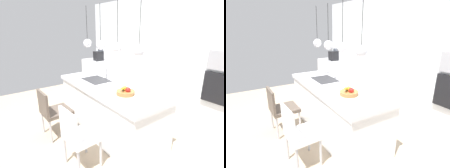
# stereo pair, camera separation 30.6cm
# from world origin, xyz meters

# --- Properties ---
(floor) EXTENTS (6.60, 6.60, 0.00)m
(floor) POSITION_xyz_m (0.00, 0.00, 0.00)
(floor) COLOR tan
(floor) RESTS_ON ground
(back_wall) EXTENTS (6.00, 0.10, 2.60)m
(back_wall) POSITION_xyz_m (0.00, 1.65, 1.30)
(back_wall) COLOR white
(back_wall) RESTS_ON ground
(kitchen_island) EXTENTS (2.29, 0.88, 0.93)m
(kitchen_island) POSITION_xyz_m (0.00, 0.00, 0.47)
(kitchen_island) COLOR white
(kitchen_island) RESTS_ON ground
(sink_basin) EXTENTS (0.56, 0.40, 0.02)m
(sink_basin) POSITION_xyz_m (-0.42, 0.00, 0.92)
(sink_basin) COLOR #2D2D30
(sink_basin) RESTS_ON kitchen_island
(faucet) EXTENTS (0.02, 0.17, 0.22)m
(faucet) POSITION_xyz_m (-0.42, 0.21, 1.07)
(faucet) COLOR silver
(faucet) RESTS_ON kitchen_island
(fruit_bowl) EXTENTS (0.29, 0.29, 0.16)m
(fruit_bowl) POSITION_xyz_m (0.52, -0.05, 0.97)
(fruit_bowl) COLOR #9E6B38
(fruit_bowl) RESTS_ON kitchen_island
(side_counter) EXTENTS (1.10, 0.60, 0.87)m
(side_counter) POSITION_xyz_m (-2.40, 1.28, 0.43)
(side_counter) COLOR white
(side_counter) RESTS_ON ground
(coffee_machine) EXTENTS (0.20, 0.35, 0.38)m
(coffee_machine) POSITION_xyz_m (-2.36, 1.28, 1.03)
(coffee_machine) COLOR black
(coffee_machine) RESTS_ON side_counter
(chair_near) EXTENTS (0.48, 0.49, 0.88)m
(chair_near) POSITION_xyz_m (-0.49, -0.88, 0.50)
(chair_near) COLOR brown
(chair_near) RESTS_ON ground
(chair_middle) EXTENTS (0.48, 0.44, 0.92)m
(chair_middle) POSITION_xyz_m (0.50, -0.88, 0.53)
(chair_middle) COLOR white
(chair_middle) RESTS_ON ground
(pendant_light_left) EXTENTS (0.16, 0.16, 0.76)m
(pendant_light_left) POSITION_xyz_m (-0.71, 0.00, 1.61)
(pendant_light_left) COLOR silver
(pendant_light_center_left) EXTENTS (0.16, 0.16, 0.76)m
(pendant_light_center_left) POSITION_xyz_m (-0.24, 0.00, 1.61)
(pendant_light_center_left) COLOR silver
(pendant_light_center_right) EXTENTS (0.16, 0.16, 0.76)m
(pendant_light_center_right) POSITION_xyz_m (0.24, 0.00, 1.61)
(pendant_light_center_right) COLOR silver
(pendant_light_right) EXTENTS (0.16, 0.16, 0.76)m
(pendant_light_right) POSITION_xyz_m (0.71, 0.00, 1.61)
(pendant_light_right) COLOR silver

